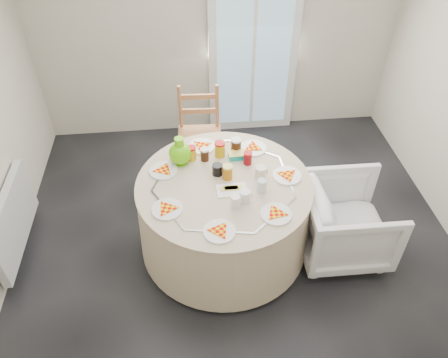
{
  "coord_description": "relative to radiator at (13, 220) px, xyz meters",
  "views": [
    {
      "loc": [
        -0.4,
        -2.56,
        3.13
      ],
      "look_at": [
        -0.13,
        0.07,
        0.8
      ],
      "focal_mm": 35.0,
      "sensor_mm": 36.0,
      "label": 1
    }
  ],
  "objects": [
    {
      "name": "radiator",
      "position": [
        0.0,
        0.0,
        0.0
      ],
      "size": [
        0.07,
        1.0,
        0.55
      ],
      "primitive_type": "cube",
      "color": "silver",
      "rests_on": "floor"
    },
    {
      "name": "butter_tub",
      "position": [
        1.96,
        0.19,
        0.41
      ],
      "size": [
        0.14,
        0.1,
        0.06
      ],
      "primitive_type": "cube",
      "rotation": [
        0.0,
        0.0,
        0.03
      ],
      "color": "#0CA9A4",
      "rests_on": "table"
    },
    {
      "name": "wooden_chair",
      "position": [
        1.67,
        0.91,
        0.09
      ],
      "size": [
        0.47,
        0.45,
        0.99
      ],
      "primitive_type": null,
      "rotation": [
        0.0,
        0.0,
        -0.06
      ],
      "color": "#B3673C",
      "rests_on": "floor"
    },
    {
      "name": "wall_back",
      "position": [
        1.94,
        1.8,
        0.92
      ],
      "size": [
        4.0,
        0.02,
        2.6
      ],
      "primitive_type": "cube",
      "color": "#BCB5A3",
      "rests_on": "floor"
    },
    {
      "name": "cheese_platter",
      "position": [
        1.86,
        -0.22,
        0.39
      ],
      "size": [
        0.24,
        0.16,
        0.03
      ],
      "primitive_type": null,
      "rotation": [
        0.0,
        0.0,
        0.03
      ],
      "color": "silver",
      "rests_on": "table"
    },
    {
      "name": "table",
      "position": [
        1.81,
        -0.13,
        -0.01
      ],
      "size": [
        1.49,
        1.49,
        0.76
      ],
      "primitive_type": "cylinder",
      "color": "#CDAF95",
      "rests_on": "floor"
    },
    {
      "name": "armchair",
      "position": [
        2.86,
        -0.29,
        0.01
      ],
      "size": [
        0.72,
        0.76,
        0.78
      ],
      "primitive_type": "imported",
      "rotation": [
        0.0,
        0.0,
        1.56
      ],
      "color": "silver",
      "rests_on": "floor"
    },
    {
      "name": "jar_cluster",
      "position": [
        1.79,
        0.16,
        0.44
      ],
      "size": [
        0.6,
        0.41,
        0.16
      ],
      "primitive_type": null,
      "rotation": [
        0.0,
        0.0,
        0.28
      ],
      "color": "#996714",
      "rests_on": "table"
    },
    {
      "name": "mugs_glasses",
      "position": [
        1.95,
        -0.13,
        0.43
      ],
      "size": [
        0.85,
        0.85,
        0.12
      ],
      "primitive_type": null,
      "rotation": [
        0.0,
        0.0,
        -0.37
      ],
      "color": "#969696",
      "rests_on": "table"
    },
    {
      "name": "green_pitcher",
      "position": [
        1.47,
        0.18,
        0.49
      ],
      "size": [
        0.23,
        0.23,
        0.25
      ],
      "primitive_type": null,
      "rotation": [
        0.0,
        0.0,
        -0.22
      ],
      "color": "#5ECB09",
      "rests_on": "table"
    },
    {
      "name": "glass_door",
      "position": [
        2.34,
        1.75,
        0.67
      ],
      "size": [
        1.0,
        0.08,
        2.1
      ],
      "primitive_type": "cube",
      "color": "silver",
      "rests_on": "floor"
    },
    {
      "name": "floor",
      "position": [
        1.94,
        -0.2,
        -0.38
      ],
      "size": [
        4.0,
        4.0,
        0.0
      ],
      "primitive_type": "plane",
      "color": "black",
      "rests_on": "ground"
    },
    {
      "name": "place_settings",
      "position": [
        1.81,
        -0.13,
        0.39
      ],
      "size": [
        1.72,
        1.72,
        0.02
      ],
      "primitive_type": null,
      "rotation": [
        0.0,
        0.0,
        0.43
      ],
      "color": "white",
      "rests_on": "table"
    }
  ]
}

